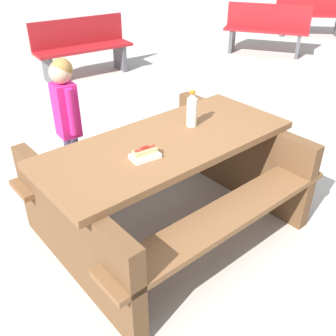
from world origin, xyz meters
The scene contains 8 objects.
ground_plane centered at (0.00, 0.00, 0.00)m, with size 30.00×30.00×0.00m, color #B7B2A8.
picnic_table centered at (0.00, 0.00, 0.44)m, with size 2.14×1.88×0.75m.
soda_bottle centered at (-0.25, -0.15, 0.87)m, with size 0.08×0.08×0.27m.
hotdog_tray centered at (0.23, 0.17, 0.78)m, with size 0.20×0.14×0.08m.
child_in_coat centered at (0.55, -0.80, 0.74)m, with size 0.20×0.28×1.16m.
park_bench_near centered at (-0.21, -3.93, 0.45)m, with size 1.55×0.69×0.85m.
park_bench_mid centered at (-5.35, -4.80, 0.45)m, with size 1.50×1.08×0.85m.
park_bench_far centered at (-3.59, -3.92, 0.45)m, with size 1.39×1.29×0.85m.
Camera 1 is at (0.90, 2.16, 1.97)m, focal length 41.36 mm.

